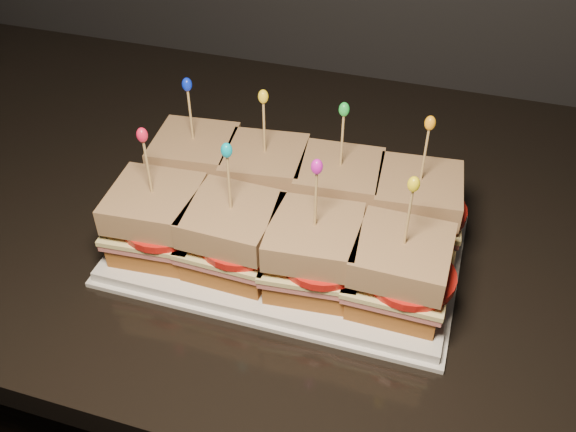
% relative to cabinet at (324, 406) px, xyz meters
% --- Properties ---
extents(cabinet, '(2.43, 0.71, 0.86)m').
position_rel_cabinet_xyz_m(cabinet, '(0.00, 0.00, 0.00)').
color(cabinet, black).
rests_on(cabinet, ground).
extents(granite_slab, '(2.47, 0.75, 0.04)m').
position_rel_cabinet_xyz_m(granite_slab, '(0.00, 0.00, 0.45)').
color(granite_slab, black).
rests_on(granite_slab, cabinet).
extents(platter, '(0.40, 0.25, 0.02)m').
position_rel_cabinet_xyz_m(platter, '(-0.04, -0.10, 0.47)').
color(platter, white).
rests_on(platter, granite_slab).
extents(platter_rim, '(0.41, 0.26, 0.01)m').
position_rel_cabinet_xyz_m(platter_rim, '(-0.04, -0.10, 0.47)').
color(platter_rim, white).
rests_on(platter_rim, granite_slab).
extents(sandwich_0_bread_bot, '(0.10, 0.10, 0.03)m').
position_rel_cabinet_xyz_m(sandwich_0_bread_bot, '(-0.18, -0.04, 0.50)').
color(sandwich_0_bread_bot, brown).
rests_on(sandwich_0_bread_bot, platter).
extents(sandwich_0_ham, '(0.11, 0.11, 0.01)m').
position_rel_cabinet_xyz_m(sandwich_0_ham, '(-0.18, -0.04, 0.51)').
color(sandwich_0_ham, '#C55D5D').
rests_on(sandwich_0_ham, sandwich_0_bread_bot).
extents(sandwich_0_cheese, '(0.12, 0.11, 0.01)m').
position_rel_cabinet_xyz_m(sandwich_0_cheese, '(-0.18, -0.04, 0.52)').
color(sandwich_0_cheese, '#EDE08E').
rests_on(sandwich_0_cheese, sandwich_0_ham).
extents(sandwich_0_tomato, '(0.09, 0.09, 0.01)m').
position_rel_cabinet_xyz_m(sandwich_0_tomato, '(-0.17, -0.05, 0.53)').
color(sandwich_0_tomato, red).
rests_on(sandwich_0_tomato, sandwich_0_cheese).
extents(sandwich_0_bread_top, '(0.11, 0.11, 0.03)m').
position_rel_cabinet_xyz_m(sandwich_0_bread_top, '(-0.18, -0.04, 0.55)').
color(sandwich_0_bread_top, '#56250D').
rests_on(sandwich_0_bread_top, sandwich_0_tomato).
extents(sandwich_0_pick, '(0.00, 0.00, 0.09)m').
position_rel_cabinet_xyz_m(sandwich_0_pick, '(-0.18, -0.04, 0.59)').
color(sandwich_0_pick, tan).
rests_on(sandwich_0_pick, sandwich_0_bread_top).
extents(sandwich_0_frill, '(0.01, 0.01, 0.02)m').
position_rel_cabinet_xyz_m(sandwich_0_frill, '(-0.18, -0.04, 0.64)').
color(sandwich_0_frill, '#0A24D8').
rests_on(sandwich_0_frill, sandwich_0_pick).
extents(sandwich_1_bread_bot, '(0.11, 0.11, 0.03)m').
position_rel_cabinet_xyz_m(sandwich_1_bread_bot, '(-0.08, -0.04, 0.50)').
color(sandwich_1_bread_bot, brown).
rests_on(sandwich_1_bread_bot, platter).
extents(sandwich_1_ham, '(0.12, 0.11, 0.01)m').
position_rel_cabinet_xyz_m(sandwich_1_ham, '(-0.08, -0.04, 0.51)').
color(sandwich_1_ham, '#C55D5D').
rests_on(sandwich_1_ham, sandwich_1_bread_bot).
extents(sandwich_1_cheese, '(0.12, 0.11, 0.01)m').
position_rel_cabinet_xyz_m(sandwich_1_cheese, '(-0.08, -0.04, 0.52)').
color(sandwich_1_cheese, '#EDE08E').
rests_on(sandwich_1_cheese, sandwich_1_ham).
extents(sandwich_1_tomato, '(0.09, 0.09, 0.01)m').
position_rel_cabinet_xyz_m(sandwich_1_tomato, '(-0.07, -0.05, 0.53)').
color(sandwich_1_tomato, red).
rests_on(sandwich_1_tomato, sandwich_1_cheese).
extents(sandwich_1_bread_top, '(0.11, 0.11, 0.03)m').
position_rel_cabinet_xyz_m(sandwich_1_bread_top, '(-0.08, -0.04, 0.55)').
color(sandwich_1_bread_top, '#56250D').
rests_on(sandwich_1_bread_top, sandwich_1_tomato).
extents(sandwich_1_pick, '(0.00, 0.00, 0.09)m').
position_rel_cabinet_xyz_m(sandwich_1_pick, '(-0.08, -0.04, 0.59)').
color(sandwich_1_pick, tan).
rests_on(sandwich_1_pick, sandwich_1_bread_top).
extents(sandwich_1_frill, '(0.01, 0.01, 0.02)m').
position_rel_cabinet_xyz_m(sandwich_1_frill, '(-0.08, -0.04, 0.64)').
color(sandwich_1_frill, yellow).
rests_on(sandwich_1_frill, sandwich_1_pick).
extents(sandwich_2_bread_bot, '(0.10, 0.10, 0.03)m').
position_rel_cabinet_xyz_m(sandwich_2_bread_bot, '(0.01, -0.04, 0.50)').
color(sandwich_2_bread_bot, brown).
rests_on(sandwich_2_bread_bot, platter).
extents(sandwich_2_ham, '(0.11, 0.11, 0.01)m').
position_rel_cabinet_xyz_m(sandwich_2_ham, '(0.01, -0.04, 0.51)').
color(sandwich_2_ham, '#C55D5D').
rests_on(sandwich_2_ham, sandwich_2_bread_bot).
extents(sandwich_2_cheese, '(0.11, 0.11, 0.01)m').
position_rel_cabinet_xyz_m(sandwich_2_cheese, '(0.01, -0.04, 0.52)').
color(sandwich_2_cheese, '#EDE08E').
rests_on(sandwich_2_cheese, sandwich_2_ham).
extents(sandwich_2_tomato, '(0.09, 0.09, 0.01)m').
position_rel_cabinet_xyz_m(sandwich_2_tomato, '(0.02, -0.05, 0.53)').
color(sandwich_2_tomato, red).
rests_on(sandwich_2_tomato, sandwich_2_cheese).
extents(sandwich_2_bread_top, '(0.10, 0.10, 0.03)m').
position_rel_cabinet_xyz_m(sandwich_2_bread_top, '(0.01, -0.04, 0.55)').
color(sandwich_2_bread_top, '#56250D').
rests_on(sandwich_2_bread_top, sandwich_2_tomato).
extents(sandwich_2_pick, '(0.00, 0.00, 0.09)m').
position_rel_cabinet_xyz_m(sandwich_2_pick, '(0.01, -0.04, 0.59)').
color(sandwich_2_pick, tan).
rests_on(sandwich_2_pick, sandwich_2_bread_top).
extents(sandwich_2_frill, '(0.01, 0.01, 0.02)m').
position_rel_cabinet_xyz_m(sandwich_2_frill, '(0.01, -0.04, 0.64)').
color(sandwich_2_frill, green).
rests_on(sandwich_2_frill, sandwich_2_pick).
extents(sandwich_3_bread_bot, '(0.10, 0.10, 0.03)m').
position_rel_cabinet_xyz_m(sandwich_3_bread_bot, '(0.10, -0.04, 0.50)').
color(sandwich_3_bread_bot, brown).
rests_on(sandwich_3_bread_bot, platter).
extents(sandwich_3_ham, '(0.11, 0.11, 0.01)m').
position_rel_cabinet_xyz_m(sandwich_3_ham, '(0.10, -0.04, 0.51)').
color(sandwich_3_ham, '#C55D5D').
rests_on(sandwich_3_ham, sandwich_3_bread_bot).
extents(sandwich_3_cheese, '(0.12, 0.11, 0.01)m').
position_rel_cabinet_xyz_m(sandwich_3_cheese, '(0.10, -0.04, 0.52)').
color(sandwich_3_cheese, '#EDE08E').
rests_on(sandwich_3_cheese, sandwich_3_ham).
extents(sandwich_3_tomato, '(0.09, 0.09, 0.01)m').
position_rel_cabinet_xyz_m(sandwich_3_tomato, '(0.12, -0.05, 0.53)').
color(sandwich_3_tomato, red).
rests_on(sandwich_3_tomato, sandwich_3_cheese).
extents(sandwich_3_bread_top, '(0.11, 0.11, 0.03)m').
position_rel_cabinet_xyz_m(sandwich_3_bread_top, '(0.10, -0.04, 0.55)').
color(sandwich_3_bread_top, '#56250D').
rests_on(sandwich_3_bread_top, sandwich_3_tomato).
extents(sandwich_3_pick, '(0.00, 0.00, 0.09)m').
position_rel_cabinet_xyz_m(sandwich_3_pick, '(0.10, -0.04, 0.59)').
color(sandwich_3_pick, tan).
rests_on(sandwich_3_pick, sandwich_3_bread_top).
extents(sandwich_3_frill, '(0.01, 0.01, 0.02)m').
position_rel_cabinet_xyz_m(sandwich_3_frill, '(0.10, -0.04, 0.64)').
color(sandwich_3_frill, orange).
rests_on(sandwich_3_frill, sandwich_3_pick).
extents(sandwich_4_bread_bot, '(0.10, 0.10, 0.03)m').
position_rel_cabinet_xyz_m(sandwich_4_bread_bot, '(-0.18, -0.16, 0.50)').
color(sandwich_4_bread_bot, brown).
rests_on(sandwich_4_bread_bot, platter).
extents(sandwich_4_ham, '(0.11, 0.11, 0.01)m').
position_rel_cabinet_xyz_m(sandwich_4_ham, '(-0.18, -0.16, 0.51)').
color(sandwich_4_ham, '#C55D5D').
rests_on(sandwich_4_ham, sandwich_4_bread_bot).
extents(sandwich_4_cheese, '(0.11, 0.11, 0.01)m').
position_rel_cabinet_xyz_m(sandwich_4_cheese, '(-0.18, -0.16, 0.52)').
color(sandwich_4_cheese, '#EDE08E').
rests_on(sandwich_4_cheese, sandwich_4_ham).
extents(sandwich_4_tomato, '(0.09, 0.09, 0.01)m').
position_rel_cabinet_xyz_m(sandwich_4_tomato, '(-0.17, -0.16, 0.53)').
color(sandwich_4_tomato, red).
rests_on(sandwich_4_tomato, sandwich_4_cheese).
extents(sandwich_4_bread_top, '(0.10, 0.10, 0.03)m').
position_rel_cabinet_xyz_m(sandwich_4_bread_top, '(-0.18, -0.16, 0.55)').
color(sandwich_4_bread_top, '#56250D').
rests_on(sandwich_4_bread_top, sandwich_4_tomato).
extents(sandwich_4_pick, '(0.00, 0.00, 0.09)m').
position_rel_cabinet_xyz_m(sandwich_4_pick, '(-0.18, -0.16, 0.59)').
color(sandwich_4_pick, tan).
rests_on(sandwich_4_pick, sandwich_4_bread_top).
extents(sandwich_4_frill, '(0.01, 0.01, 0.02)m').
position_rel_cabinet_xyz_m(sandwich_4_frill, '(-0.18, -0.16, 0.64)').
color(sandwich_4_frill, '#ED183D').
rests_on(sandwich_4_frill, sandwich_4_pick).
extents(sandwich_5_bread_bot, '(0.10, 0.10, 0.03)m').
position_rel_cabinet_xyz_m(sandwich_5_bread_bot, '(-0.08, -0.16, 0.50)').
color(sandwich_5_bread_bot, brown).
rests_on(sandwich_5_bread_bot, platter).
extents(sandwich_5_ham, '(0.11, 0.10, 0.01)m').
position_rel_cabinet_xyz_m(sandwich_5_ham, '(-0.08, -0.16, 0.51)').
color(sandwich_5_ham, '#C55D5D').
rests_on(sandwich_5_ham, sandwich_5_bread_bot).
extents(sandwich_5_cheese, '(0.11, 0.11, 0.01)m').
position_rel_cabinet_xyz_m(sandwich_5_cheese, '(-0.08, -0.16, 0.52)').
color(sandwich_5_cheese, '#EDE08E').
rests_on(sandwich_5_cheese, sandwich_5_ham).
extents(sandwich_5_tomato, '(0.09, 0.09, 0.01)m').
position_rel_cabinet_xyz_m(sandwich_5_tomato, '(-0.07, -0.16, 0.53)').
color(sandwich_5_tomato, red).
rests_on(sandwich_5_tomato, sandwich_5_cheese).
extents(sandwich_5_bread_top, '(0.10, 0.10, 0.03)m').
position_rel_cabinet_xyz_m(sandwich_5_bread_top, '(-0.08, -0.16, 0.55)').
color(sandwich_5_bread_top, '#56250D').
rests_on(sandwich_5_bread_top, sandwich_5_tomato).
extents(sandwich_5_pick, '(0.00, 0.00, 0.09)m').
position_rel_cabinet_xyz_m(sandwich_5_pick, '(-0.08, -0.16, 0.59)').
color(sandwich_5_pick, tan).
rests_on(sandwich_5_pick, sandwich_5_bread_top).
extents(sandwich_5_frill, '(0.01, 0.01, 0.02)m').
position_rel_cabinet_xyz_m(sandwich_5_frill, '(-0.08, -0.16, 0.64)').
color(sandwich_5_frill, '#04A4BF').
rests_on(sandwich_5_frill, sandwich_5_pick).
extents(sandwich_6_bread_bot, '(0.10, 0.10, 0.03)m').
position_rel_cabinet_xyz_m(sandwich_6_bread_bot, '(0.01, -0.16, 0.50)').
color(sandwich_6_bread_bot, brown).
rests_on(sandwich_6_bread_bot, platter).
extents(sandwich_6_ham, '(0.11, 0.11, 0.01)m').
position_rel_cabinet_xyz_m(sandwich_6_ham, '(0.01, -0.16, 0.51)').
color(sandwich_6_ham, '#C55D5D').
rests_on(sandwich_6_ham, sandwich_6_bread_bot).
extents(sandwich_6_cheese, '(0.11, 0.11, 0.01)m').
position_rel_cabinet_xyz_m(sandwich_6_cheese, '(0.01, -0.16, 0.52)').
color(sandwich_6_cheese, '#EDE08E').
rests_on(sandwich_6_cheese, sandwich_6_ham).
extents(sandwich_6_tomato, '(0.09, 0.09, 0.01)m').
position_rel_cabinet_xyz_m(sandwich_6_tomato, '(0.02, -0.16, 0.53)').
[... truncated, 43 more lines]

